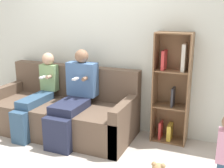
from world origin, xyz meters
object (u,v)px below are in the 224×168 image
(couch, at_px, (64,112))
(bookshelf, at_px, (172,88))
(adult_seated, at_px, (74,95))
(child_seated, at_px, (37,94))

(couch, bearing_deg, bookshelf, 12.51)
(couch, distance_m, adult_seated, 0.44)
(adult_seated, xyz_separation_m, child_seated, (-0.60, -0.03, -0.05))
(couch, xyz_separation_m, adult_seated, (0.26, -0.12, 0.33))
(child_seated, distance_m, bookshelf, 1.94)
(adult_seated, bearing_deg, couch, 154.77)
(adult_seated, height_order, child_seated, adult_seated)
(adult_seated, xyz_separation_m, bookshelf, (1.27, 0.46, 0.11))
(child_seated, relative_size, bookshelf, 0.76)
(adult_seated, bearing_deg, bookshelf, 20.08)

